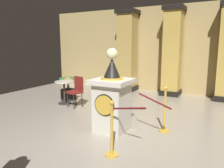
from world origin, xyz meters
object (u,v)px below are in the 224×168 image
at_px(stanchion_near, 112,137).
at_px(stanchion_far, 165,116).
at_px(cafe_table, 64,89).
at_px(cafe_chair_red, 76,89).
at_px(pedestal_clock, 112,99).
at_px(potted_palm_left, 68,93).

xyz_separation_m(stanchion_near, stanchion_far, (0.51, 1.56, 0.01)).
distance_m(stanchion_near, cafe_table, 3.87).
xyz_separation_m(stanchion_near, cafe_chair_red, (-2.51, 2.26, 0.22)).
distance_m(cafe_table, cafe_chair_red, 0.58).
bearing_deg(pedestal_clock, cafe_chair_red, 147.90).
bearing_deg(stanchion_far, stanchion_near, -108.13).
bearing_deg(stanchion_far, cafe_chair_red, 166.81).
bearing_deg(cafe_table, pedestal_clock, -27.28).
distance_m(stanchion_near, potted_palm_left, 4.36).
bearing_deg(cafe_chair_red, pedestal_clock, -32.10).
bearing_deg(stanchion_near, potted_palm_left, 139.57).
bearing_deg(cafe_table, stanchion_near, -37.23).
bearing_deg(pedestal_clock, stanchion_far, 25.43).
distance_m(pedestal_clock, cafe_table, 2.84).
xyz_separation_m(pedestal_clock, cafe_table, (-2.51, 1.30, -0.25)).
relative_size(potted_palm_left, cafe_table, 1.24).
xyz_separation_m(pedestal_clock, potted_palm_left, (-2.75, 1.78, -0.47)).
bearing_deg(potted_palm_left, pedestal_clock, -32.94).
relative_size(stanchion_near, cafe_table, 1.33).
xyz_separation_m(stanchion_near, cafe_table, (-3.08, 2.34, 0.14)).
bearing_deg(cafe_table, cafe_chair_red, -7.70).
height_order(pedestal_clock, potted_palm_left, pedestal_clock).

